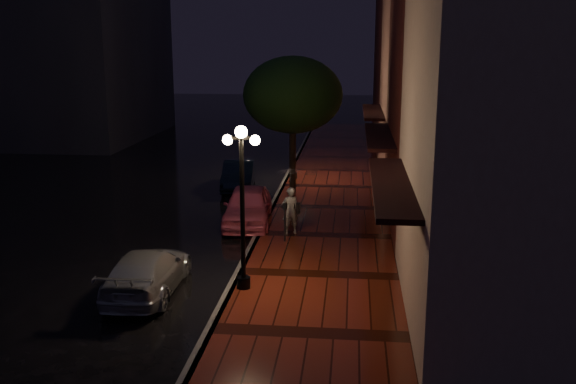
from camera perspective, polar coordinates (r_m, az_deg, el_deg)
The scene contains 15 objects.
ground at distance 21.97m, azimuth -2.65°, elevation -4.01°, with size 120.00×120.00×0.00m, color black.
sidewalk at distance 21.74m, azimuth 3.24°, elevation -4.00°, with size 4.50×60.00×0.15m, color #46170C.
curb at distance 21.95m, azimuth -2.65°, elevation -3.83°, with size 0.25×60.00×0.15m, color #595451.
storefront_near at distance 15.41m, azimuth 20.33°, elevation 3.98°, with size 5.00×8.00×8.50m, color gray.
storefront_mid at distance 23.09m, azimuth 15.72°, elevation 10.25°, with size 5.00×8.00×11.00m, color #511914.
storefront_far at distance 31.05m, azimuth 13.15°, elevation 9.19°, with size 5.00×8.00×9.00m, color #8C5951.
storefront_extra at distance 40.95m, azimuth 11.46°, elevation 10.87°, with size 5.00×12.00×10.00m, color #511914.
streetlamp_near at distance 16.46m, azimuth -4.09°, elevation -0.54°, with size 0.96×0.36×4.31m.
streetlamp_far at distance 30.13m, azimuth 0.49°, elevation 5.78°, with size 0.96×0.36×4.31m.
street_tree at distance 26.95m, azimuth 0.44°, elevation 8.42°, with size 4.16×4.16×5.80m.
pink_car at distance 23.28m, azimuth -3.59°, elevation -1.25°, with size 1.64×4.08×1.39m, color #E9607C.
navy_car at distance 28.97m, azimuth -4.40°, elevation 1.51°, with size 1.35×3.87×1.27m, color black.
silver_car at distance 17.43m, azimuth -12.41°, elevation -6.94°, with size 1.66×4.07×1.18m, color #939299.
woman_with_umbrella at distance 21.41m, azimuth 0.21°, elevation 0.11°, with size 0.94×0.96×2.26m.
parking_meter at distance 20.77m, azimuth -0.29°, elevation -2.35°, with size 0.14×0.13×1.28m.
Camera 1 is at (3.14, -20.74, 6.51)m, focal length 40.00 mm.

